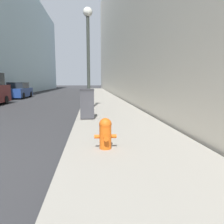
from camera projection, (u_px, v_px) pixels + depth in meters
name	position (u px, v px, depth m)	size (l,w,h in m)	color
sidewalk_right	(101.00, 98.00, 21.77)	(3.38, 60.00, 0.13)	gray
building_right_stone	(157.00, 12.00, 28.92)	(12.00, 60.00, 21.70)	beige
fire_hydrant	(105.00, 133.00, 5.07)	(0.52, 0.41, 0.73)	#D15614
trash_bin	(87.00, 103.00, 9.23)	(0.59, 0.64, 1.26)	#3D3D42
lamppost	(88.00, 47.00, 11.72)	(0.50, 0.50, 5.44)	#2D332D
parked_sedan_near	(19.00, 91.00, 22.47)	(1.84, 4.40, 1.63)	navy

